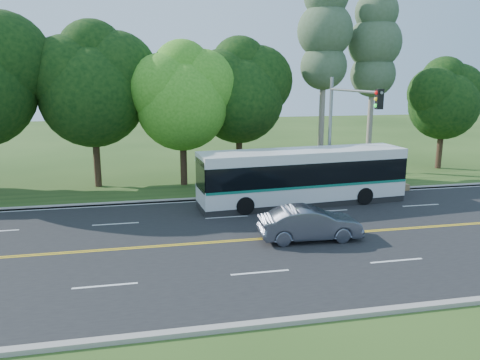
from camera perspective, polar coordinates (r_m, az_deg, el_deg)
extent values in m
plane|color=#274517|center=(20.80, 1.43, -7.31)|extent=(120.00, 120.00, 0.00)
cube|color=black|center=(20.79, 1.43, -7.29)|extent=(60.00, 14.00, 0.02)
cube|color=#9A938B|center=(27.47, -1.95, -2.17)|extent=(60.00, 0.30, 0.15)
cube|color=#9A938B|center=(14.51, 8.12, -16.45)|extent=(60.00, 0.30, 0.15)
cube|color=#274517|center=(29.25, -2.57, -1.31)|extent=(60.00, 4.00, 0.10)
cube|color=gold|center=(20.72, 1.48, -7.33)|extent=(57.00, 0.10, 0.00)
cube|color=gold|center=(20.86, 1.38, -7.18)|extent=(57.00, 0.10, 0.00)
cube|color=silver|center=(17.14, -16.12, -12.27)|extent=(2.20, 0.12, 0.00)
cube|color=silver|center=(17.52, 2.45, -11.18)|extent=(2.20, 0.12, 0.00)
cube|color=silver|center=(19.52, 18.53, -9.30)|extent=(2.20, 0.12, 0.00)
cube|color=silver|center=(23.67, -14.92, -5.19)|extent=(2.20, 0.12, 0.00)
cube|color=silver|center=(23.95, -1.64, -4.54)|extent=(2.20, 0.12, 0.00)
cube|color=silver|center=(25.44, 10.67, -3.72)|extent=(2.20, 0.12, 0.00)
cube|color=silver|center=(27.96, 21.18, -2.89)|extent=(2.20, 0.12, 0.00)
cube|color=silver|center=(27.20, -1.84, -2.44)|extent=(57.00, 0.12, 0.00)
cube|color=silver|center=(14.78, 7.71, -16.09)|extent=(57.00, 0.12, 0.00)
sphere|color=black|center=(31.36, -27.04, 12.82)|extent=(5.76, 5.76, 5.76)
cylinder|color=black|center=(31.63, -17.04, 2.45)|extent=(0.44, 0.44, 3.60)
sphere|color=black|center=(31.20, -17.54, 9.89)|extent=(6.60, 6.60, 6.60)
sphere|color=black|center=(31.37, -14.89, 12.48)|extent=(5.28, 5.28, 5.28)
sphere|color=black|center=(31.14, -20.18, 11.84)|extent=(4.95, 4.95, 4.95)
sphere|color=black|center=(31.59, -17.59, 14.42)|extent=(4.29, 4.29, 4.29)
cylinder|color=black|center=(30.63, -6.89, 2.25)|extent=(0.44, 0.44, 3.24)
sphere|color=#37821A|center=(30.19, -7.08, 9.08)|extent=(5.80, 5.80, 5.80)
sphere|color=#37821A|center=(30.57, -4.70, 11.36)|extent=(4.64, 4.64, 4.64)
sphere|color=#37821A|center=(29.87, -9.36, 10.93)|extent=(4.35, 4.35, 4.35)
sphere|color=#37821A|center=(30.54, -7.06, 13.21)|extent=(3.77, 3.77, 3.77)
cylinder|color=black|center=(32.63, -0.11, 3.15)|extent=(0.44, 0.44, 3.42)
sphere|color=black|center=(32.23, -0.11, 9.84)|extent=(6.00, 6.00, 6.00)
sphere|color=black|center=(32.78, 2.15, 11.98)|extent=(4.80, 4.80, 4.80)
sphere|color=black|center=(31.77, -2.20, 11.69)|extent=(4.50, 4.50, 4.50)
sphere|color=black|center=(32.61, -0.08, 13.83)|extent=(3.90, 3.90, 3.90)
cylinder|color=gray|center=(33.98, 9.97, 8.75)|extent=(0.40, 0.40, 9.80)
sphere|color=#3F5736|center=(33.91, 10.16, 13.48)|extent=(3.23, 3.23, 3.23)
sphere|color=#3F5736|center=(34.04, 10.32, 17.48)|extent=(3.80, 3.80, 3.80)
cylinder|color=gray|center=(36.11, 15.63, 8.14)|extent=(0.40, 0.40, 9.10)
sphere|color=#3F5736|center=(36.02, 15.88, 12.27)|extent=(3.23, 3.23, 3.23)
sphere|color=#3F5736|center=(36.09, 16.10, 15.77)|extent=(3.80, 3.80, 3.80)
sphere|color=#3F5736|center=(36.28, 16.31, 19.05)|extent=(3.04, 3.04, 3.04)
cylinder|color=black|center=(39.52, 23.15, 3.53)|extent=(0.44, 0.44, 3.06)
sphere|color=black|center=(39.19, 23.58, 8.37)|extent=(5.20, 5.20, 5.20)
sphere|color=black|center=(40.07, 24.85, 9.82)|extent=(4.16, 4.16, 4.16)
sphere|color=black|center=(38.39, 22.58, 9.75)|extent=(3.90, 3.90, 3.90)
sphere|color=black|center=(39.51, 23.61, 11.23)|extent=(3.38, 3.38, 3.38)
sphere|color=#A40D4A|center=(28.94, 3.55, -0.04)|extent=(1.50, 1.50, 1.50)
sphere|color=#A40D4A|center=(29.21, 5.44, 0.04)|extent=(1.50, 1.50, 1.50)
sphere|color=#A40D4A|center=(29.52, 7.30, 0.13)|extent=(1.50, 1.50, 1.50)
sphere|color=#A40D4A|center=(29.86, 9.11, 0.21)|extent=(1.50, 1.50, 1.50)
sphere|color=#A40D4A|center=(30.22, 10.89, 0.29)|extent=(1.50, 1.50, 1.50)
sphere|color=#A40D4A|center=(30.61, 12.62, 0.37)|extent=(1.50, 1.50, 1.50)
sphere|color=#A40D4A|center=(31.03, 14.30, 0.45)|extent=(1.50, 1.50, 1.50)
sphere|color=#A40D4A|center=(31.48, 15.94, 0.52)|extent=(1.50, 1.50, 1.50)
sphere|color=#A40D4A|center=(31.95, 17.53, 0.60)|extent=(1.50, 1.50, 1.50)
cube|color=brown|center=(30.91, 16.56, -0.78)|extent=(3.50, 1.40, 0.40)
cylinder|color=gray|center=(28.75, 10.87, 5.23)|extent=(0.20, 0.20, 7.00)
cylinder|color=gray|center=(25.79, 13.71, 10.53)|extent=(0.14, 6.00, 0.14)
cube|color=black|center=(23.30, 16.62, 9.43)|extent=(0.32, 0.28, 0.95)
sphere|color=red|center=(23.21, 16.30, 10.18)|extent=(0.18, 0.18, 0.18)
sphere|color=yellow|center=(23.22, 16.25, 9.44)|extent=(0.18, 0.18, 0.18)
sphere|color=#19D833|center=(23.24, 16.20, 8.71)|extent=(0.18, 0.18, 0.18)
cube|color=silver|center=(26.47, 7.60, -1.13)|extent=(11.84, 3.46, 0.96)
cube|color=black|center=(26.24, 7.67, 1.17)|extent=(11.78, 3.50, 1.21)
cube|color=silver|center=(26.08, 7.72, 3.05)|extent=(11.84, 3.46, 0.54)
cube|color=#0B6B56|center=(26.38, 7.63, -0.24)|extent=(11.78, 3.51, 0.14)
cube|color=black|center=(24.45, -4.84, 0.61)|extent=(0.25, 2.28, 1.66)
cube|color=#19E54C|center=(24.28, -4.86, 2.77)|extent=(0.18, 1.49, 0.21)
cube|color=black|center=(26.64, 7.56, -2.49)|extent=(11.83, 3.36, 0.34)
cylinder|color=black|center=(24.22, 0.60, -3.14)|extent=(0.99, 0.35, 0.97)
cylinder|color=black|center=(26.37, -0.89, -1.83)|extent=(0.99, 0.35, 0.97)
cylinder|color=black|center=(27.06, 14.92, -1.89)|extent=(0.99, 0.35, 0.97)
cylinder|color=black|center=(29.00, 12.55, -0.80)|extent=(0.99, 0.35, 0.97)
imported|color=slate|center=(20.78, 8.49, -5.26)|extent=(4.53, 1.75, 1.47)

